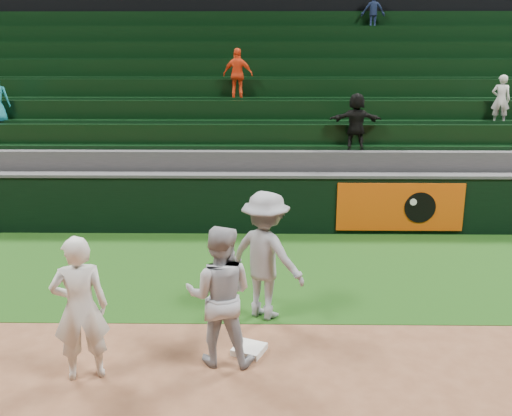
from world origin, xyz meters
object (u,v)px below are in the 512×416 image
Objects in this scene: base_coach at (266,255)px; baserunner at (220,295)px; first_baseman at (80,308)px; first_base at (249,349)px.

baserunner is at bearing 99.99° from base_coach.
first_baseman is 0.94× the size of base_coach.
first_base is 0.21× the size of baserunner.
base_coach is at bearing -159.16° from first_baseman.
first_base is 1.38m from base_coach.
first_base is at bearing -144.32° from baserunner.
base_coach is (2.10, 1.61, 0.06)m from first_baseman.
baserunner is (-0.34, -0.21, 0.82)m from first_base.
baserunner is 1.36m from base_coach.
first_baseman is 2.65m from base_coach.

